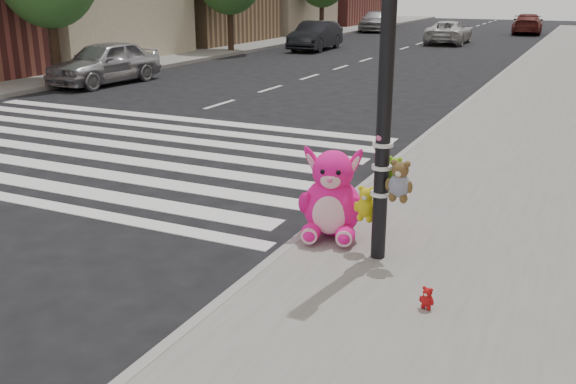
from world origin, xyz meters
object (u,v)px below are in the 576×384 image
Objects in this scene: signal_pole at (386,116)px; car_white_near at (449,32)px; pink_bunny at (332,200)px; red_teddy at (427,298)px; car_dark_far at (316,36)px; car_silver_far at (105,62)px.

signal_pole is 0.91× the size of car_white_near.
car_white_near is at bearing 85.60° from pink_bunny.
red_teddy is 0.05× the size of car_dark_far.
car_silver_far reaches higher than pink_bunny.
car_white_near is (-4.95, 29.38, 0.01)m from pink_bunny.
pink_bunny is 29.79m from car_white_near.
red_teddy is (0.78, -0.98, -1.49)m from signal_pole.
red_teddy is 0.05× the size of car_white_near.
red_teddy is 17.07m from car_silver_far.
car_dark_far is (-10.81, 23.27, -1.05)m from signal_pole.
pink_bunny is 0.26× the size of car_white_near.
red_teddy is 0.06× the size of car_silver_far.
car_silver_far is (-11.69, 9.48, 0.09)m from pink_bunny.
red_teddy is at bearing 99.40° from car_white_near.
red_teddy is 31.39m from car_white_near.
pink_bunny is at bearing 150.26° from red_teddy.
car_dark_far is at bearing 49.11° from car_white_near.
car_dark_far is 8.25m from car_white_near.
car_silver_far reaches higher than red_teddy.
car_silver_far is at bearing 141.61° from signal_pole.
car_silver_far is (-12.42, 9.84, -1.06)m from signal_pole.
signal_pole reaches higher than pink_bunny.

